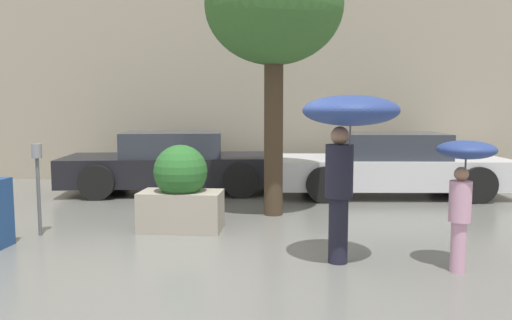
{
  "coord_description": "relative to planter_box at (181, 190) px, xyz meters",
  "views": [
    {
      "loc": [
        1.17,
        -5.63,
        1.82
      ],
      "look_at": [
        0.5,
        1.6,
        1.05
      ],
      "focal_mm": 35.0,
      "sensor_mm": 36.0,
      "label": 1
    }
  ],
  "objects": [
    {
      "name": "ground_plane",
      "position": [
        0.6,
        -1.49,
        -0.6
      ],
      "size": [
        40.0,
        40.0,
        0.0
      ],
      "primitive_type": "plane",
      "color": "slate"
    },
    {
      "name": "building_facade",
      "position": [
        0.6,
        5.01,
        2.4
      ],
      "size": [
        18.0,
        0.3,
        6.0
      ],
      "color": "#9E937F",
      "rests_on": "ground"
    },
    {
      "name": "planter_box",
      "position": [
        0.0,
        0.0,
        0.0
      ],
      "size": [
        1.2,
        0.79,
        1.27
      ],
      "color": "#9E9384",
      "rests_on": "ground"
    },
    {
      "name": "person_adult",
      "position": [
        2.29,
        -1.42,
        0.98
      ],
      "size": [
        1.08,
        1.08,
        1.96
      ],
      "rotation": [
        0.0,
        0.0,
        -0.75
      ],
      "color": "#1E1E2D",
      "rests_on": "ground"
    },
    {
      "name": "person_child",
      "position": [
        3.55,
        -1.5,
        0.5
      ],
      "size": [
        0.64,
        0.64,
        1.46
      ],
      "rotation": [
        0.0,
        0.0,
        0.9
      ],
      "color": "#D199B7",
      "rests_on": "ground"
    },
    {
      "name": "parked_car_near",
      "position": [
        -1.01,
        3.4,
        0.0
      ],
      "size": [
        4.82,
        2.63,
        1.29
      ],
      "rotation": [
        0.0,
        0.0,
        1.75
      ],
      "color": "black",
      "rests_on": "ground"
    },
    {
      "name": "parked_car_far",
      "position": [
        3.58,
        3.41,
        0.0
      ],
      "size": [
        4.85,
        2.33,
        1.29
      ],
      "rotation": [
        0.0,
        0.0,
        1.65
      ],
      "color": "silver",
      "rests_on": "ground"
    },
    {
      "name": "street_tree",
      "position": [
        1.29,
        1.22,
        2.82
      ],
      "size": [
        2.27,
        2.27,
        4.44
      ],
      "color": "#423323",
      "rests_on": "ground"
    },
    {
      "name": "parking_meter",
      "position": [
        -1.94,
        -0.47,
        0.34
      ],
      "size": [
        0.14,
        0.14,
        1.31
      ],
      "color": "#595B60",
      "rests_on": "ground"
    }
  ]
}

